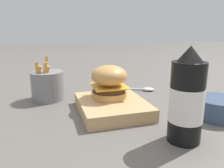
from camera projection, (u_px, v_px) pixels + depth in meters
The scene contains 8 objects.
ground_plane at pixel (134, 108), 0.69m from camera, with size 6.00×6.00×0.00m, color #5B5651.
serving_board at pixel (112, 106), 0.65m from camera, with size 0.23×0.19×0.04m.
burger at pixel (109, 81), 0.66m from camera, with size 0.11×0.11×0.10m.
ketchup_bottle at pixel (186, 100), 0.46m from camera, with size 0.07×0.07×0.21m.
fries_basket at pixel (48, 85), 0.76m from camera, with size 0.11×0.11×0.15m.
side_bowl at pixel (218, 107), 0.60m from camera, with size 0.13×0.13×0.06m.
spoon at pixel (144, 89), 0.87m from camera, with size 0.08×0.16×0.01m.
ketchup_puddle at pixel (100, 93), 0.84m from camera, with size 0.04×0.04×0.00m.
Camera 1 is at (-0.60, 0.26, 0.24)m, focal length 35.00 mm.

